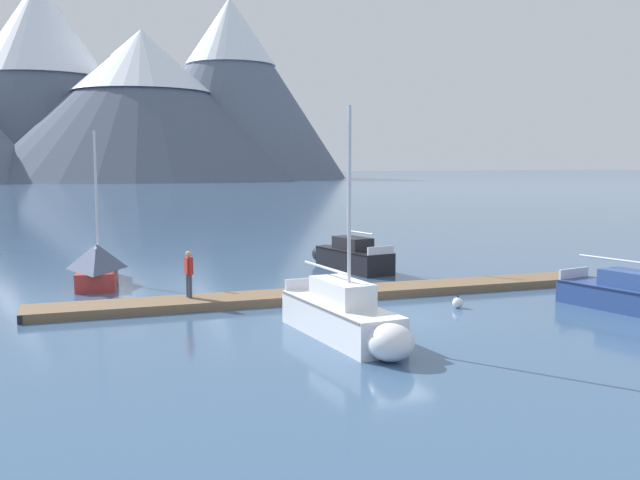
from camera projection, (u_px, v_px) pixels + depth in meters
ground_plane at (389, 318)px, 23.81m from camera, size 700.00×700.00×0.00m
mountain_shoulder_ridge at (42, 74)px, 225.71m from camera, size 77.86×77.86×62.00m
mountain_east_summit at (143, 102)px, 213.30m from camera, size 93.59×93.59×43.97m
mountain_rear_spur at (231, 86)px, 231.55m from camera, size 74.12×74.12×57.42m
dock at (340, 293)px, 27.47m from camera, size 22.80×3.05×0.30m
sailboat_nearest_berth at (98, 264)px, 30.39m from camera, size 2.29×5.53×6.48m
sailboat_second_berth at (346, 317)px, 20.75m from camera, size 1.78×6.25×6.72m
sailboat_mid_dock_port at (348, 256)px, 34.53m from camera, size 2.30×5.77×7.06m
person_on_dock at (189, 271)px, 25.69m from camera, size 0.25×0.59×1.69m
mooring_buoy_channel_marker at (458, 303)px, 25.41m from camera, size 0.38×0.38×0.46m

